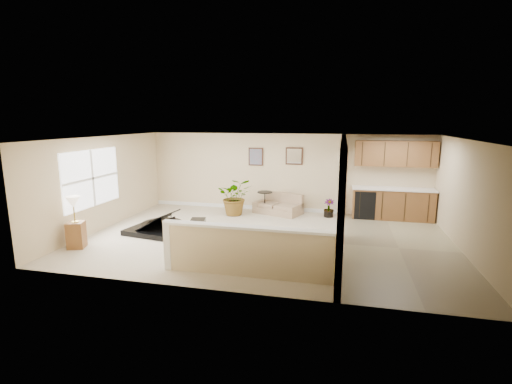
% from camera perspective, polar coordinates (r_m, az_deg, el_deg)
% --- Properties ---
extents(floor, '(9.00, 9.00, 0.00)m').
position_cam_1_polar(floor, '(9.37, 1.51, -7.18)').
color(floor, beige).
rests_on(floor, ground).
extents(back_wall, '(9.00, 0.04, 2.50)m').
position_cam_1_polar(back_wall, '(11.97, 4.44, 2.96)').
color(back_wall, beige).
rests_on(back_wall, floor).
extents(front_wall, '(9.00, 0.04, 2.50)m').
position_cam_1_polar(front_wall, '(6.22, -4.03, -4.66)').
color(front_wall, beige).
rests_on(front_wall, floor).
extents(left_wall, '(0.04, 6.00, 2.50)m').
position_cam_1_polar(left_wall, '(10.87, -22.38, 1.33)').
color(left_wall, beige).
rests_on(left_wall, floor).
extents(right_wall, '(0.04, 6.00, 2.50)m').
position_cam_1_polar(right_wall, '(9.28, 29.90, -0.86)').
color(right_wall, beige).
rests_on(right_wall, floor).
extents(ceiling, '(9.00, 6.00, 0.04)m').
position_cam_1_polar(ceiling, '(8.90, 1.59, 8.29)').
color(ceiling, beige).
rests_on(ceiling, back_wall).
extents(kitchen_vinyl, '(2.70, 6.00, 0.01)m').
position_cam_1_polar(kitchen_vinyl, '(9.30, 21.10, -8.06)').
color(kitchen_vinyl, gray).
rests_on(kitchen_vinyl, floor).
extents(interior_partition, '(0.18, 5.99, 2.50)m').
position_cam_1_polar(interior_partition, '(9.13, 13.01, -0.03)').
color(interior_partition, beige).
rests_on(interior_partition, floor).
extents(pony_half_wall, '(3.42, 0.22, 1.00)m').
position_cam_1_polar(pony_half_wall, '(7.06, -1.67, -8.92)').
color(pony_half_wall, beige).
rests_on(pony_half_wall, floor).
extents(left_window, '(0.05, 2.15, 1.45)m').
position_cam_1_polar(left_window, '(10.44, -23.97, 1.95)').
color(left_window, white).
rests_on(left_window, left_wall).
extents(wall_art_left, '(0.48, 0.04, 0.58)m').
position_cam_1_polar(wall_art_left, '(12.06, -0.03, 5.45)').
color(wall_art_left, '#3C2216').
rests_on(wall_art_left, back_wall).
extents(wall_mirror, '(0.55, 0.04, 0.55)m').
position_cam_1_polar(wall_mirror, '(11.83, 5.90, 5.53)').
color(wall_mirror, '#3C2216').
rests_on(wall_mirror, back_wall).
extents(kitchen_cabinets, '(2.36, 0.65, 2.33)m').
position_cam_1_polar(kitchen_cabinets, '(11.72, 19.82, 0.28)').
color(kitchen_cabinets, brown).
rests_on(kitchen_cabinets, floor).
extents(piano, '(1.67, 1.71, 1.23)m').
position_cam_1_polar(piano, '(10.19, -15.26, -3.05)').
color(piano, black).
rests_on(piano, floor).
extents(piano_bench, '(0.51, 0.77, 0.47)m').
position_cam_1_polar(piano_bench, '(9.39, -9.03, -5.77)').
color(piano_bench, black).
rests_on(piano_bench, floor).
extents(loveseat, '(1.71, 1.28, 0.82)m').
position_cam_1_polar(loveseat, '(11.81, 3.45, -1.76)').
color(loveseat, tan).
rests_on(loveseat, floor).
extents(accent_table, '(0.48, 0.48, 0.69)m').
position_cam_1_polar(accent_table, '(11.76, 1.37, -1.15)').
color(accent_table, black).
rests_on(accent_table, floor).
extents(palm_plant, '(1.26, 1.17, 1.17)m').
position_cam_1_polar(palm_plant, '(11.53, -3.20, -0.75)').
color(palm_plant, black).
rests_on(palm_plant, floor).
extents(small_plant, '(0.32, 0.32, 0.55)m').
position_cam_1_polar(small_plant, '(11.55, 11.13, -2.64)').
color(small_plant, black).
rests_on(small_plant, floor).
extents(lamp_stand, '(0.46, 0.46, 1.22)m').
position_cam_1_polar(lamp_stand, '(9.54, -26.02, -4.76)').
color(lamp_stand, brown).
rests_on(lamp_stand, floor).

